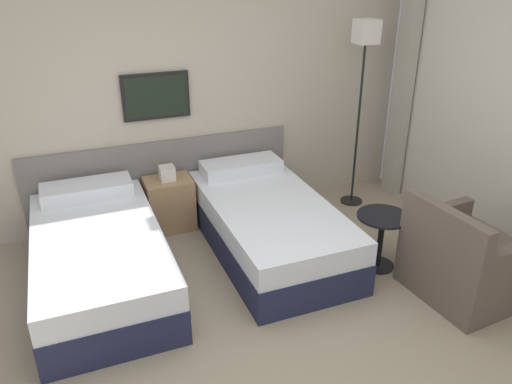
# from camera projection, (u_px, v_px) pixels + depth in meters

# --- Properties ---
(ground_plane) EXTENTS (16.00, 16.00, 0.00)m
(ground_plane) POSITION_uv_depth(u_px,v_px,m) (287.00, 348.00, 3.49)
(ground_plane) COLOR gray
(wall_headboard) EXTENTS (10.00, 0.10, 2.70)m
(wall_headboard) POSITION_uv_depth(u_px,v_px,m) (189.00, 91.00, 4.86)
(wall_headboard) COLOR #B7AD99
(wall_headboard) RESTS_ON ground_plane
(bed_near_door) EXTENTS (1.00, 1.94, 0.62)m
(bed_near_door) POSITION_uv_depth(u_px,v_px,m) (100.00, 257.00, 4.08)
(bed_near_door) COLOR #1E233D
(bed_near_door) RESTS_ON ground_plane
(bed_near_window) EXTENTS (1.00, 1.94, 0.62)m
(bed_near_window) POSITION_uv_depth(u_px,v_px,m) (268.00, 224.00, 4.58)
(bed_near_window) COLOR #1E233D
(bed_near_window) RESTS_ON ground_plane
(nightstand) EXTENTS (0.45, 0.35, 0.66)m
(nightstand) POSITION_uv_depth(u_px,v_px,m) (170.00, 203.00, 4.94)
(nightstand) COLOR #9E7A51
(nightstand) RESTS_ON ground_plane
(floor_lamp) EXTENTS (0.24, 0.24, 1.95)m
(floor_lamp) POSITION_uv_depth(u_px,v_px,m) (364.00, 57.00, 4.91)
(floor_lamp) COLOR black
(floor_lamp) RESTS_ON ground_plane
(side_table) EXTENTS (0.44, 0.44, 0.50)m
(side_table) POSITION_uv_depth(u_px,v_px,m) (381.00, 231.00, 4.27)
(side_table) COLOR black
(side_table) RESTS_ON ground_plane
(armchair) EXTENTS (0.84, 0.87, 0.83)m
(armchair) POSITION_uv_depth(u_px,v_px,m) (466.00, 263.00, 3.96)
(armchair) COLOR brown
(armchair) RESTS_ON ground_plane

